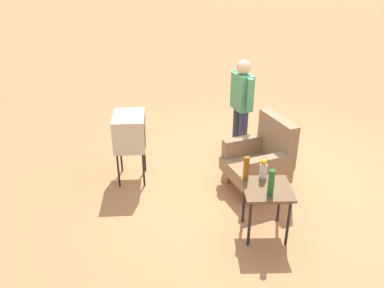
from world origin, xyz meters
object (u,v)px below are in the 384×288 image
object	(u,v)px
tv_on_stand	(130,131)
flower_vase	(264,167)
bottle_wine_green	(271,183)
armchair	(262,157)
person_standing	(241,104)
side_table	(267,195)
bottle_tall_amber	(246,168)

from	to	relation	value
tv_on_stand	flower_vase	size ratio (longest dim) A/B	3.89
flower_vase	bottle_wine_green	bearing A→B (deg)	2.09
armchair	person_standing	bearing A→B (deg)	-168.19
armchair	person_standing	size ratio (longest dim) A/B	0.65
flower_vase	person_standing	bearing A→B (deg)	-178.68
side_table	bottle_tall_amber	world-z (taller)	bottle_tall_amber
bottle_wine_green	person_standing	bearing A→B (deg)	-178.54
side_table	bottle_wine_green	size ratio (longest dim) A/B	2.04
armchair	bottle_wine_green	distance (m)	1.22
tv_on_stand	person_standing	distance (m)	1.80
bottle_tall_amber	flower_vase	size ratio (longest dim) A/B	1.13
side_table	flower_vase	bearing A→B (deg)	-176.28
tv_on_stand	person_standing	xyz separation A→B (m)	(-0.62, 1.68, 0.16)
armchair	side_table	world-z (taller)	armchair
armchair	bottle_tall_amber	world-z (taller)	armchair
armchair	bottle_tall_amber	bearing A→B (deg)	-23.85
side_table	bottle_tall_amber	distance (m)	0.39
person_standing	bottle_wine_green	distance (m)	2.08
armchair	side_table	bearing A→B (deg)	-7.58
tv_on_stand	bottle_wine_green	xyz separation A→B (m)	(1.46, 1.73, 0.03)
side_table	flower_vase	size ratio (longest dim) A/B	2.46
tv_on_stand	side_table	bearing A→B (deg)	52.74
person_standing	flower_vase	size ratio (longest dim) A/B	6.19
side_table	bottle_tall_amber	size ratio (longest dim) A/B	2.17
person_standing	tv_on_stand	bearing A→B (deg)	-69.77
bottle_wine_green	flower_vase	xyz separation A→B (m)	(-0.37, -0.01, -0.01)
side_table	flower_vase	world-z (taller)	flower_vase
person_standing	bottle_tall_amber	xyz separation A→B (m)	(1.74, -0.18, -0.14)
person_standing	bottle_tall_amber	bearing A→B (deg)	-5.76
tv_on_stand	flower_vase	xyz separation A→B (m)	(1.09, 1.72, 0.02)
side_table	bottle_wine_green	distance (m)	0.30
person_standing	bottle_tall_amber	distance (m)	1.75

